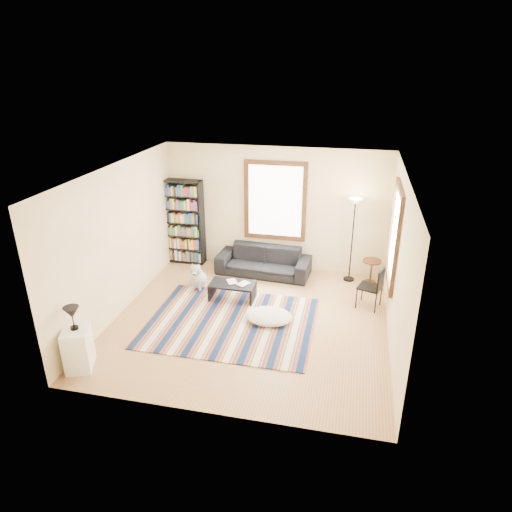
% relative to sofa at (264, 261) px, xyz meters
% --- Properties ---
extents(floor, '(5.00, 5.00, 0.10)m').
position_rel_sofa_xyz_m(floor, '(0.17, -2.05, -0.35)').
color(floor, tan).
rests_on(floor, ground).
extents(ceiling, '(5.00, 5.00, 0.10)m').
position_rel_sofa_xyz_m(ceiling, '(0.17, -2.05, 2.55)').
color(ceiling, white).
rests_on(ceiling, floor).
extents(wall_back, '(5.00, 0.10, 2.80)m').
position_rel_sofa_xyz_m(wall_back, '(0.17, 0.50, 1.10)').
color(wall_back, '#FFE5AB').
rests_on(wall_back, floor).
extents(wall_front, '(5.00, 0.10, 2.80)m').
position_rel_sofa_xyz_m(wall_front, '(0.17, -4.60, 1.10)').
color(wall_front, '#FFE5AB').
rests_on(wall_front, floor).
extents(wall_left, '(0.10, 5.00, 2.80)m').
position_rel_sofa_xyz_m(wall_left, '(-2.38, -2.05, 1.10)').
color(wall_left, '#FFE5AB').
rests_on(wall_left, floor).
extents(wall_right, '(0.10, 5.00, 2.80)m').
position_rel_sofa_xyz_m(wall_right, '(2.72, -2.05, 1.10)').
color(wall_right, '#FFE5AB').
rests_on(wall_right, floor).
extents(window_back, '(1.20, 0.06, 1.60)m').
position_rel_sofa_xyz_m(window_back, '(0.17, 0.42, 1.30)').
color(window_back, white).
rests_on(window_back, wall_back).
extents(window_right, '(0.06, 1.20, 1.60)m').
position_rel_sofa_xyz_m(window_right, '(2.64, -1.25, 1.30)').
color(window_right, white).
rests_on(window_right, wall_right).
extents(rug, '(3.04, 2.43, 0.02)m').
position_rel_sofa_xyz_m(rug, '(-0.16, -2.21, -0.29)').
color(rug, '#0D2042').
rests_on(rug, floor).
extents(sofa, '(2.14, 0.96, 0.61)m').
position_rel_sofa_xyz_m(sofa, '(0.00, 0.00, 0.00)').
color(sofa, black).
rests_on(sofa, floor).
extents(bookshelf, '(0.90, 0.30, 2.00)m').
position_rel_sofa_xyz_m(bookshelf, '(-1.94, 0.27, 0.70)').
color(bookshelf, black).
rests_on(bookshelf, floor).
extents(coffee_table, '(0.97, 0.64, 0.36)m').
position_rel_sofa_xyz_m(coffee_table, '(-0.37, -1.32, -0.12)').
color(coffee_table, black).
rests_on(coffee_table, floor).
extents(book_a, '(0.30, 0.28, 0.02)m').
position_rel_sofa_xyz_m(book_a, '(-0.47, -1.32, 0.07)').
color(book_a, beige).
rests_on(book_a, coffee_table).
extents(book_b, '(0.28, 0.30, 0.02)m').
position_rel_sofa_xyz_m(book_b, '(-0.22, -1.27, 0.06)').
color(book_b, beige).
rests_on(book_b, coffee_table).
extents(floor_cushion, '(1.08, 0.97, 0.22)m').
position_rel_sofa_xyz_m(floor_cushion, '(0.51, -2.01, -0.19)').
color(floor_cushion, silver).
rests_on(floor_cushion, floor).
extents(floor_lamp, '(0.40, 0.40, 1.86)m').
position_rel_sofa_xyz_m(floor_lamp, '(1.91, 0.10, 0.63)').
color(floor_lamp, black).
rests_on(floor_lamp, floor).
extents(side_table, '(0.53, 0.53, 0.54)m').
position_rel_sofa_xyz_m(side_table, '(2.37, 0.02, -0.03)').
color(side_table, '#3F200F').
rests_on(side_table, floor).
extents(folding_chair, '(0.52, 0.51, 0.86)m').
position_rel_sofa_xyz_m(folding_chair, '(2.32, -1.05, 0.13)').
color(folding_chair, black).
rests_on(folding_chair, floor).
extents(white_cabinet, '(0.53, 0.60, 0.70)m').
position_rel_sofa_xyz_m(white_cabinet, '(-2.13, -4.00, 0.05)').
color(white_cabinet, white).
rests_on(white_cabinet, floor).
extents(table_lamp, '(0.31, 0.31, 0.38)m').
position_rel_sofa_xyz_m(table_lamp, '(-2.13, -4.00, 0.59)').
color(table_lamp, black).
rests_on(table_lamp, white_cabinet).
extents(dog, '(0.52, 0.66, 0.59)m').
position_rel_sofa_xyz_m(dog, '(-1.23, -0.96, -0.01)').
color(dog, silver).
rests_on(dog, floor).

